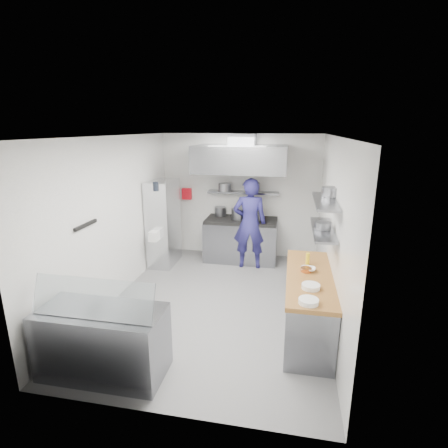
% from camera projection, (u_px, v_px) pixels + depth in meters
% --- Properties ---
extents(floor, '(5.00, 5.00, 0.00)m').
position_uv_depth(floor, '(217.00, 302.00, 6.05)').
color(floor, slate).
rests_on(floor, ground).
extents(ceiling, '(5.00, 5.00, 0.00)m').
position_uv_depth(ceiling, '(216.00, 136.00, 5.30)').
color(ceiling, silver).
rests_on(ceiling, wall_back).
extents(wall_back, '(3.60, 2.80, 0.02)m').
position_uv_depth(wall_back, '(240.00, 196.00, 8.04)').
color(wall_back, white).
rests_on(wall_back, floor).
extents(wall_front, '(3.60, 2.80, 0.02)m').
position_uv_depth(wall_front, '(162.00, 295.00, 3.31)').
color(wall_front, white).
rests_on(wall_front, floor).
extents(wall_left, '(2.80, 5.00, 0.02)m').
position_uv_depth(wall_left, '(115.00, 219.00, 6.01)').
color(wall_left, white).
rests_on(wall_left, floor).
extents(wall_right, '(2.80, 5.00, 0.02)m').
position_uv_depth(wall_right, '(332.00, 231.00, 5.34)').
color(wall_right, white).
rests_on(wall_right, floor).
extents(gas_range, '(1.60, 0.80, 0.90)m').
position_uv_depth(gas_range, '(241.00, 241.00, 7.90)').
color(gas_range, gray).
rests_on(gas_range, floor).
extents(cooktop, '(1.57, 0.78, 0.06)m').
position_uv_depth(cooktop, '(241.00, 220.00, 7.77)').
color(cooktop, black).
rests_on(cooktop, gas_range).
extents(stock_pot_left, '(0.27, 0.27, 0.20)m').
position_uv_depth(stock_pot_left, '(220.00, 211.00, 8.06)').
color(stock_pot_left, slate).
rests_on(stock_pot_left, cooktop).
extents(stock_pot_mid, '(0.38, 0.38, 0.24)m').
position_uv_depth(stock_pot_mid, '(240.00, 214.00, 7.75)').
color(stock_pot_mid, slate).
rests_on(stock_pot_mid, cooktop).
extents(stock_pot_right, '(0.26, 0.26, 0.16)m').
position_uv_depth(stock_pot_right, '(257.00, 216.00, 7.68)').
color(stock_pot_right, slate).
rests_on(stock_pot_right, cooktop).
extents(over_range_shelf, '(1.60, 0.30, 0.04)m').
position_uv_depth(over_range_shelf, '(243.00, 192.00, 7.84)').
color(over_range_shelf, gray).
rests_on(over_range_shelf, wall_back).
extents(shelf_pot_a, '(0.28, 0.28, 0.18)m').
position_uv_depth(shelf_pot_a, '(225.00, 187.00, 7.83)').
color(shelf_pot_a, slate).
rests_on(shelf_pot_a, over_range_shelf).
extents(shelf_pot_b, '(0.29, 0.29, 0.22)m').
position_uv_depth(shelf_pot_b, '(253.00, 187.00, 7.69)').
color(shelf_pot_b, slate).
rests_on(shelf_pot_b, over_range_shelf).
extents(extractor_hood, '(1.90, 1.15, 0.55)m').
position_uv_depth(extractor_hood, '(241.00, 159.00, 7.24)').
color(extractor_hood, gray).
rests_on(extractor_hood, wall_back).
extents(hood_duct, '(0.55, 0.55, 0.24)m').
position_uv_depth(hood_duct, '(243.00, 140.00, 7.35)').
color(hood_duct, slate).
rests_on(hood_duct, extractor_hood).
extents(red_firebox, '(0.22, 0.10, 0.26)m').
position_uv_depth(red_firebox, '(187.00, 194.00, 8.21)').
color(red_firebox, red).
rests_on(red_firebox, wall_back).
extents(chef, '(0.74, 0.52, 1.94)m').
position_uv_depth(chef, '(250.00, 224.00, 7.36)').
color(chef, navy).
rests_on(chef, floor).
extents(wire_rack, '(0.50, 0.90, 1.85)m').
position_uv_depth(wire_rack, '(164.00, 223.00, 7.58)').
color(wire_rack, silver).
rests_on(wire_rack, floor).
extents(rack_bin_a, '(0.17, 0.22, 0.20)m').
position_uv_depth(rack_bin_a, '(154.00, 236.00, 7.08)').
color(rack_bin_a, white).
rests_on(rack_bin_a, wire_rack).
extents(rack_bin_b, '(0.15, 0.20, 0.17)m').
position_uv_depth(rack_bin_b, '(158.00, 209.00, 7.22)').
color(rack_bin_b, yellow).
rests_on(rack_bin_b, wire_rack).
extents(rack_jar, '(0.11, 0.11, 0.18)m').
position_uv_depth(rack_jar, '(156.00, 186.00, 6.90)').
color(rack_jar, black).
rests_on(rack_jar, wire_rack).
extents(knife_strip, '(0.04, 0.55, 0.05)m').
position_uv_depth(knife_strip, '(86.00, 225.00, 5.11)').
color(knife_strip, black).
rests_on(knife_strip, wall_left).
extents(prep_counter_base, '(0.62, 2.00, 0.84)m').
position_uv_depth(prep_counter_base, '(308.00, 305.00, 5.10)').
color(prep_counter_base, gray).
rests_on(prep_counter_base, floor).
extents(prep_counter_top, '(0.65, 2.04, 0.06)m').
position_uv_depth(prep_counter_top, '(310.00, 277.00, 4.98)').
color(prep_counter_top, '#945F29').
rests_on(prep_counter_top, prep_counter_base).
extents(plate_stack_a, '(0.24, 0.24, 0.06)m').
position_uv_depth(plate_stack_a, '(309.00, 301.00, 4.16)').
color(plate_stack_a, white).
rests_on(plate_stack_a, prep_counter_top).
extents(plate_stack_b, '(0.24, 0.24, 0.06)m').
position_uv_depth(plate_stack_b, '(311.00, 286.00, 4.55)').
color(plate_stack_b, white).
rests_on(plate_stack_b, prep_counter_top).
extents(copper_pan, '(0.16, 0.16, 0.06)m').
position_uv_depth(copper_pan, '(306.00, 270.00, 5.08)').
color(copper_pan, '#C46F37').
rests_on(copper_pan, prep_counter_top).
extents(squeeze_bottle, '(0.06, 0.06, 0.18)m').
position_uv_depth(squeeze_bottle, '(308.00, 259.00, 5.34)').
color(squeeze_bottle, yellow).
rests_on(squeeze_bottle, prep_counter_top).
extents(mixing_bowl, '(0.23, 0.23, 0.05)m').
position_uv_depth(mixing_bowl, '(308.00, 269.00, 5.11)').
color(mixing_bowl, white).
rests_on(mixing_bowl, prep_counter_top).
extents(wall_shelf_lower, '(0.30, 1.30, 0.04)m').
position_uv_depth(wall_shelf_lower, '(323.00, 229.00, 5.06)').
color(wall_shelf_lower, gray).
rests_on(wall_shelf_lower, wall_right).
extents(wall_shelf_upper, '(0.30, 1.30, 0.04)m').
position_uv_depth(wall_shelf_upper, '(325.00, 201.00, 4.95)').
color(wall_shelf_upper, gray).
rests_on(wall_shelf_upper, wall_right).
extents(shelf_pot_c, '(0.23, 0.23, 0.10)m').
position_uv_depth(shelf_pot_c, '(323.00, 226.00, 5.01)').
color(shelf_pot_c, slate).
rests_on(shelf_pot_c, wall_shelf_lower).
extents(shelf_pot_d, '(0.27, 0.27, 0.14)m').
position_uv_depth(shelf_pot_d, '(332.00, 192.00, 5.16)').
color(shelf_pot_d, slate).
rests_on(shelf_pot_d, wall_shelf_upper).
extents(display_case, '(1.50, 0.70, 0.85)m').
position_uv_depth(display_case, '(103.00, 342.00, 4.23)').
color(display_case, gray).
rests_on(display_case, floor).
extents(display_glass, '(1.47, 0.19, 0.42)m').
position_uv_depth(display_glass, '(92.00, 298.00, 3.94)').
color(display_glass, silver).
rests_on(display_glass, display_case).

